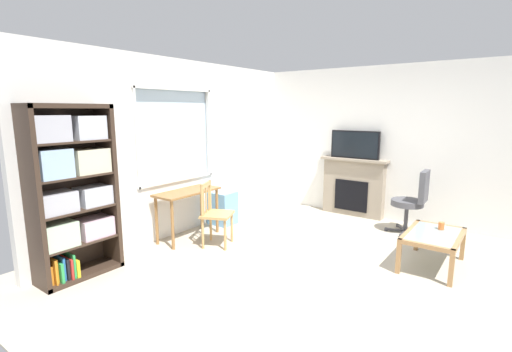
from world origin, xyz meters
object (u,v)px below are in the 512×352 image
Objects in this scene: desk_under_window at (188,199)px; sippy_cup at (441,226)px; bookshelf at (71,188)px; wooden_chair at (215,213)px; coffee_table at (433,238)px; office_chair at (413,199)px; plastic_drawer_unit at (223,208)px; fireplace at (353,187)px; tv at (355,145)px.

desk_under_window is 3.43m from sippy_cup.
bookshelf is 1.97× the size of desk_under_window.
wooden_chair is 0.95× the size of coffee_table.
office_chair is at bearing 24.26° from coffee_table.
bookshelf is at bearing 159.40° from wooden_chair.
plastic_drawer_unit is 0.55× the size of office_chair.
office_chair reaches higher than desk_under_window.
plastic_drawer_unit is at bearing 139.13° from fireplace.
wooden_chair is 2.95m from sippy_cup.
fireplace reaches higher than coffee_table.
coffee_table is (-1.55, -1.63, -0.93)m from tv.
office_chair is (-0.43, -1.13, -0.73)m from tv.
wooden_chair is 1.03× the size of tv.
sippy_cup is (0.45, -3.24, 0.19)m from plastic_drawer_unit.
sippy_cup is at bearing -11.38° from coffee_table.
fireplace reaches higher than wooden_chair.
wooden_chair reaches higher than desk_under_window.
desk_under_window is at bearing -176.54° from plastic_drawer_unit.
wooden_chair is at bearing 115.16° from sippy_cup.
sippy_cup is at bearing -82.08° from plastic_drawer_unit.
bookshelf is 2.08× the size of coffee_table.
tv is 0.87× the size of office_chair.
fireplace is at bearing 68.25° from office_chair.
office_chair is at bearing 31.21° from sippy_cup.
coffee_table is (-1.56, -1.63, -0.16)m from fireplace.
desk_under_window is at bearing 111.83° from sippy_cup.
sippy_cup is (1.28, -3.19, -0.14)m from desk_under_window.
fireplace is 1.20× the size of office_chair.
office_chair reaches higher than coffee_table.
sippy_cup is at bearing -128.47° from tv.
fireplace is 0.76m from tv.
desk_under_window is at bearing 92.49° from wooden_chair.
bookshelf reaches higher than tv.
desk_under_window is 0.89m from plastic_drawer_unit.
coffee_table is at bearing -71.33° from desk_under_window.
tv is (2.59, -0.99, 0.82)m from wooden_chair.
office_chair is (-0.45, -1.13, 0.03)m from fireplace.
desk_under_window is 3.33m from coffee_table.
sippy_cup is at bearing -148.79° from office_chair.
plastic_drawer_unit is (2.46, -0.06, -0.77)m from bookshelf.
tv is (1.78, -1.56, 1.01)m from plastic_drawer_unit.
fireplace is (2.63, -1.51, -0.08)m from desk_under_window.
plastic_drawer_unit is at bearing 97.92° from sippy_cup.
bookshelf is 1.86m from wooden_chair.
fireplace is at bearing -20.83° from wooden_chair.
tv is at bearing 180.00° from fireplace.
bookshelf is 2.58m from plastic_drawer_unit.
office_chair is 11.11× the size of sippy_cup.
tv is at bearing 69.04° from office_chair.
tv is at bearing -20.82° from bookshelf.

